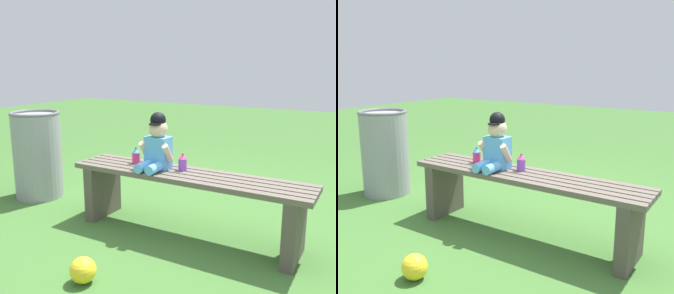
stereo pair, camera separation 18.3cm
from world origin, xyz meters
TOP-DOWN VIEW (x-y plane):
  - ground_plane at (0.00, 0.00)m, footprint 16.00×16.00m
  - park_bench at (0.00, 0.00)m, footprint 1.72×0.35m
  - child_figure at (-0.23, -0.00)m, footprint 0.23×0.27m
  - sippy_cup_left at (-0.45, 0.05)m, footprint 0.06×0.06m
  - sippy_cup_right at (-0.05, 0.05)m, footprint 0.06×0.06m
  - toy_ball at (-0.22, -0.82)m, footprint 0.15×0.15m
  - trash_bin at (-1.54, 0.07)m, footprint 0.43×0.43m

SIDE VIEW (x-z plane):
  - ground_plane at x=0.00m, z-range 0.00..0.00m
  - toy_ball at x=-0.22m, z-range 0.00..0.15m
  - park_bench at x=0.00m, z-range 0.08..0.54m
  - trash_bin at x=-1.54m, z-range 0.00..0.78m
  - sippy_cup_left at x=-0.45m, z-range 0.45..0.58m
  - sippy_cup_right at x=-0.05m, z-range 0.45..0.58m
  - child_figure at x=-0.23m, z-range 0.43..0.84m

